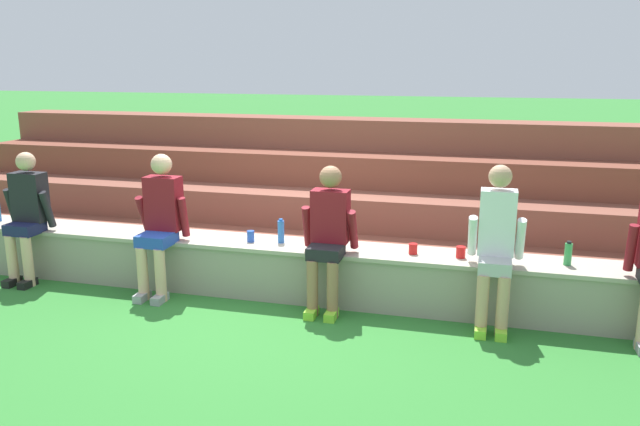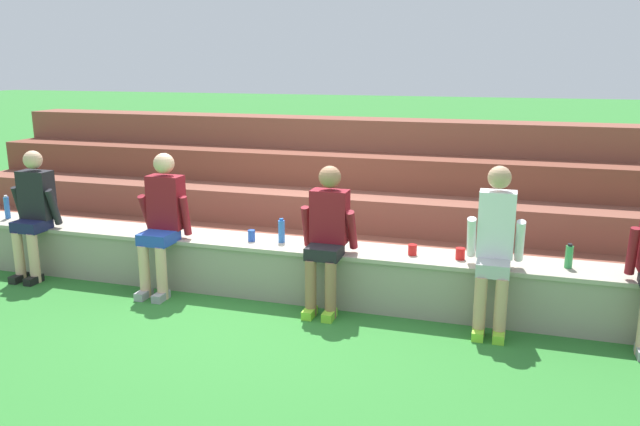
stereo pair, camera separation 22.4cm
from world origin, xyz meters
The scene contains 12 objects.
ground_plane centered at (0.00, 0.00, 0.00)m, with size 80.00×80.00×0.00m, color #2D752D.
stone_seating_wall centered at (0.00, 0.26, 0.30)m, with size 8.11×0.57×0.56m.
brick_bleachers centered at (0.00, 2.21, 0.61)m, with size 9.88×2.34×1.63m.
person_far_left centered at (-2.79, -0.03, 0.77)m, with size 0.54×0.50×1.43m.
person_left_of_center centered at (-1.18, -0.01, 0.79)m, with size 0.55×0.59×1.46m.
person_center centered at (0.60, 0.01, 0.77)m, with size 0.54×0.56×1.41m.
person_right_of_center centered at (2.16, 0.01, 0.80)m, with size 0.50×0.55×1.49m.
water_bottle_near_left centered at (0.03, 0.28, 0.68)m, with size 0.07×0.07×0.25m.
water_bottle_mid_left centered at (2.81, 0.27, 0.67)m, with size 0.07×0.07×0.23m.
plastic_cup_left_end centered at (1.40, 0.24, 0.61)m, with size 0.08×0.08×0.10m, color red.
plastic_cup_right_end centered at (1.85, 0.23, 0.62)m, with size 0.09×0.09×0.11m, color red.
plastic_cup_middle centered at (-0.28, 0.23, 0.62)m, with size 0.08×0.08×0.12m, color blue.
Camera 1 is at (2.05, -5.63, 2.38)m, focal length 35.25 mm.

